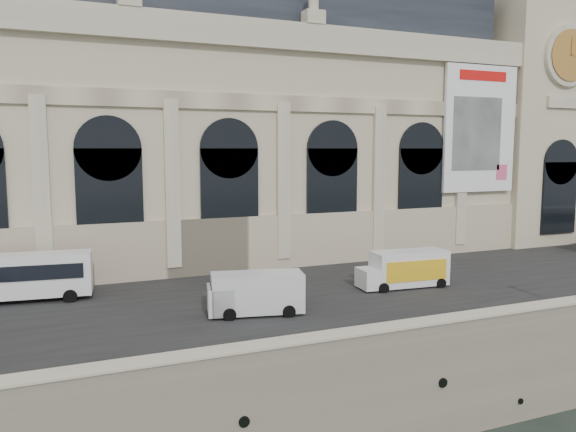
% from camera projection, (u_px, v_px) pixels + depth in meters
% --- Properties ---
extents(quay, '(160.00, 70.00, 6.00)m').
position_uv_depth(quay, '(231.00, 273.00, 63.61)').
color(quay, gray).
rests_on(quay, ground).
extents(street, '(160.00, 24.00, 0.06)m').
position_uv_depth(street, '(309.00, 289.00, 44.01)').
color(street, '#2D2D2D').
rests_on(street, quay).
extents(parapet, '(160.00, 1.40, 1.21)m').
position_uv_depth(parapet, '(409.00, 333.00, 31.67)').
color(parapet, gray).
rests_on(parapet, quay).
extents(museum, '(69.00, 18.70, 29.10)m').
position_uv_depth(museum, '(183.00, 121.00, 55.53)').
color(museum, beige).
rests_on(museum, quay).
extents(clock_pavilion, '(13.00, 14.72, 36.70)m').
position_uv_depth(clock_pavilion, '(516.00, 95.00, 67.74)').
color(clock_pavilion, beige).
rests_on(clock_pavilion, quay).
extents(bus_left, '(11.94, 3.81, 3.46)m').
position_uv_depth(bus_left, '(5.00, 277.00, 39.83)').
color(bus_left, silver).
rests_on(bus_left, quay).
extents(van_c, '(6.64, 3.64, 2.80)m').
position_uv_depth(van_c, '(251.00, 294.00, 37.10)').
color(van_c, silver).
rests_on(van_c, quay).
extents(box_truck, '(7.41, 3.05, 2.92)m').
position_uv_depth(box_truck, '(404.00, 269.00, 44.43)').
color(box_truck, silver).
rests_on(box_truck, quay).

